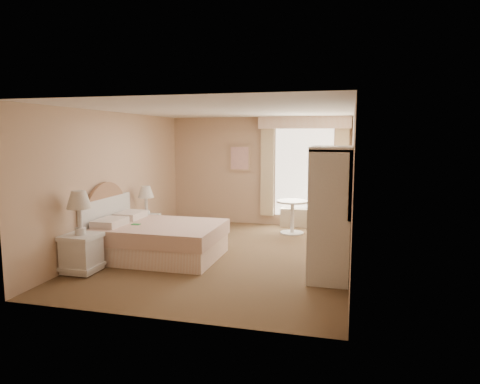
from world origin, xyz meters
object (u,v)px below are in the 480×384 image
(nightstand_far, at_px, (147,220))
(armoire, at_px, (331,223))
(cafe_chair, at_px, (326,206))
(nightstand_near, at_px, (81,243))
(round_table, at_px, (292,212))
(bed, at_px, (155,238))

(nightstand_far, distance_m, armoire, 3.90)
(nightstand_far, distance_m, cafe_chair, 3.85)
(nightstand_near, height_order, armoire, armoire)
(nightstand_far, bearing_deg, nightstand_near, -90.00)
(round_table, bearing_deg, nightstand_far, -154.94)
(nightstand_far, relative_size, round_table, 1.50)
(nightstand_far, bearing_deg, armoire, -19.82)
(nightstand_near, xyz_separation_m, cafe_chair, (3.43, 3.89, 0.08))
(cafe_chair, bearing_deg, armoire, -106.19)
(bed, distance_m, nightstand_far, 1.31)
(bed, bearing_deg, cafe_chair, 46.15)
(round_table, bearing_deg, nightstand_near, -128.61)
(nightstand_far, relative_size, armoire, 0.56)
(bed, bearing_deg, armoire, -4.36)
(round_table, bearing_deg, armoire, -70.78)
(bed, distance_m, armoire, 2.98)
(armoire, bearing_deg, cafe_chair, 94.12)
(cafe_chair, bearing_deg, round_table, -166.86)
(round_table, xyz_separation_m, armoire, (0.91, -2.60, 0.32))
(round_table, relative_size, armoire, 0.37)
(bed, xyz_separation_m, nightstand_near, (-0.71, -1.06, 0.14))
(armoire, bearing_deg, bed, 175.64)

